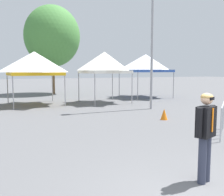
# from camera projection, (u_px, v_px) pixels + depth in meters

# --- Properties ---
(canopy_tent_far_left) EXTENTS (3.34, 3.34, 3.42)m
(canopy_tent_far_left) POSITION_uv_depth(u_px,v_px,m) (34.00, 63.00, 16.22)
(canopy_tent_far_left) COLOR #9E9EA3
(canopy_tent_far_left) RESTS_ON ground
(canopy_tent_behind_left) EXTENTS (3.05, 3.05, 3.48)m
(canopy_tent_behind_left) POSITION_uv_depth(u_px,v_px,m) (104.00, 63.00, 17.33)
(canopy_tent_behind_left) COLOR #9E9EA3
(canopy_tent_behind_left) RESTS_ON ground
(canopy_tent_center) EXTENTS (3.48, 3.48, 3.54)m
(canopy_tent_center) POSITION_uv_depth(u_px,v_px,m) (146.00, 63.00, 20.95)
(canopy_tent_center) COLOR #9E9EA3
(canopy_tent_center) RESTS_ON ground
(person_foreground) EXTENTS (0.62, 0.37, 1.78)m
(person_foreground) POSITION_uv_depth(u_px,v_px,m) (206.00, 131.00, 4.96)
(person_foreground) COLOR #33384C
(person_foreground) RESTS_ON ground
(light_pole_opposite_side) EXTENTS (0.36, 0.36, 10.09)m
(light_pole_opposite_side) POSITION_uv_depth(u_px,v_px,m) (153.00, 9.00, 14.19)
(light_pole_opposite_side) COLOR #9E9EA3
(light_pole_opposite_side) RESTS_ON ground
(tree_behind_tents_right) EXTENTS (5.16, 5.16, 8.25)m
(tree_behind_tents_right) POSITION_uv_depth(u_px,v_px,m) (52.00, 36.00, 23.83)
(tree_behind_tents_right) COLOR brown
(tree_behind_tents_right) RESTS_ON ground
(crowd_barrier_mid_lot) EXTENTS (1.65, 1.38, 1.08)m
(crowd_barrier_mid_lot) POSITION_uv_depth(u_px,v_px,m) (223.00, 113.00, 8.71)
(crowd_barrier_mid_lot) COLOR #B7BABF
(crowd_barrier_mid_lot) RESTS_ON ground
(traffic_cone_lot_center) EXTENTS (0.32, 0.32, 0.50)m
(traffic_cone_lot_center) POSITION_uv_depth(u_px,v_px,m) (164.00, 114.00, 11.49)
(traffic_cone_lot_center) COLOR orange
(traffic_cone_lot_center) RESTS_ON ground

